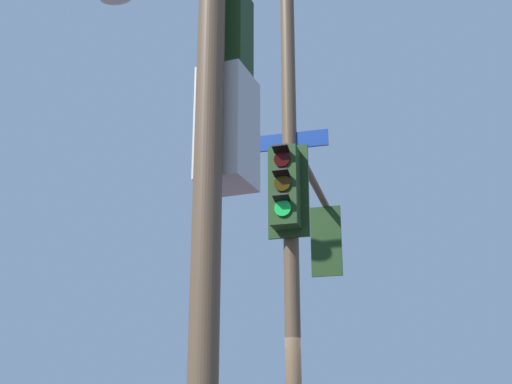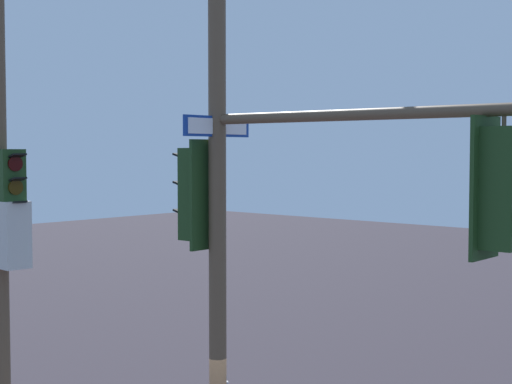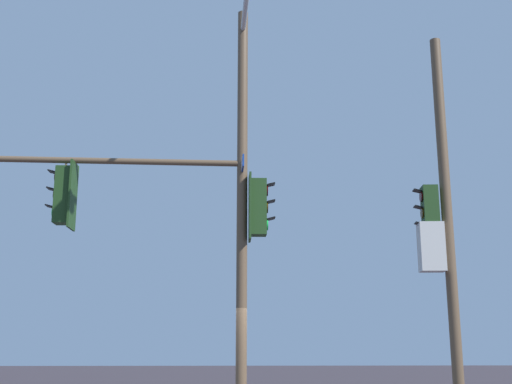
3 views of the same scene
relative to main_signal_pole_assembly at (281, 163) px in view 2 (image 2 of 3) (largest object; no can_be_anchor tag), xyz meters
The scene contains 2 objects.
main_signal_pole_assembly is the anchor object (origin of this frame).
secondary_pole_assembly 4.86m from the main_signal_pole_assembly, 97.55° to the left, with size 0.42×0.77×8.22m.
Camera 2 is at (-6.21, -6.19, 4.94)m, focal length 54.17 mm.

